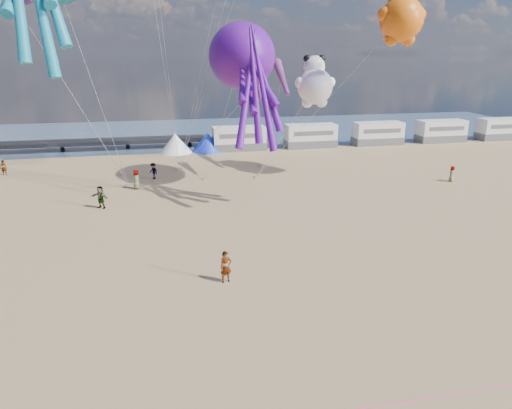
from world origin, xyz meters
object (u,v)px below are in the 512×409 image
(beachgoer_2, at_px, (153,171))
(kite_octopus_purple, at_px, (242,56))
(tent_blue, at_px, (208,142))
(beachgoer_0, at_px, (452,174))
(motorhome_4, at_px, (501,129))
(motorhome_1, at_px, (310,136))
(windsock_mid, at_px, (282,78))
(standing_person, at_px, (226,267))
(motorhome_0, at_px, (239,138))
(sandbag_a, at_px, (129,185))
(beachgoer_4, at_px, (101,197))
(kite_panda, at_px, (315,87))
(motorhome_2, at_px, (378,133))
(windsock_left, at_px, (14,4))
(beachgoer_6, at_px, (136,179))
(tent_white, at_px, (175,143))
(sandbag_c, at_px, (257,177))
(motorhome_3, at_px, (441,131))
(windsock_right, at_px, (259,83))
(sandbag_e, at_px, (180,170))
(beachgoer_5, at_px, (4,168))
(sandbag_d, at_px, (263,166))
(kite_teddy_orange, at_px, (401,19))
(sandbag_b, at_px, (206,178))

(beachgoer_2, xyz_separation_m, kite_octopus_purple, (8.24, -3.57, 10.71))
(tent_blue, height_order, kite_octopus_purple, kite_octopus_purple)
(beachgoer_0, bearing_deg, motorhome_4, 172.56)
(kite_octopus_purple, bearing_deg, motorhome_1, 41.39)
(windsock_mid, bearing_deg, motorhome_1, 60.21)
(motorhome_4, relative_size, standing_person, 3.74)
(motorhome_0, relative_size, standing_person, 3.74)
(sandbag_a, bearing_deg, beachgoer_4, -105.84)
(sandbag_a, height_order, kite_panda, kite_panda)
(motorhome_2, height_order, beachgoer_2, motorhome_2)
(beachgoer_4, distance_m, windsock_left, 14.75)
(beachgoer_6, distance_m, kite_octopus_purple, 14.41)
(beachgoer_6, bearing_deg, tent_white, 167.57)
(motorhome_0, height_order, tent_blue, motorhome_0)
(beachgoer_0, bearing_deg, tent_white, -87.00)
(beachgoer_0, relative_size, kite_panda, 0.25)
(tent_white, xyz_separation_m, sandbag_c, (7.43, -13.84, -1.09))
(beachgoer_0, distance_m, kite_octopus_purple, 22.81)
(windsock_mid, bearing_deg, beachgoer_0, -27.51)
(tent_blue, relative_size, beachgoer_2, 2.49)
(motorhome_3, distance_m, windsock_left, 53.20)
(sandbag_a, distance_m, windsock_right, 15.56)
(sandbag_e, bearing_deg, sandbag_a, -134.77)
(tent_blue, xyz_separation_m, sandbag_a, (-8.90, -14.31, -1.09))
(motorhome_1, xyz_separation_m, tent_blue, (-13.50, 0.00, -0.30))
(motorhome_1, distance_m, beachgoer_0, 20.64)
(motorhome_4, bearing_deg, beachgoer_0, -137.16)
(kite_octopus_purple, xyz_separation_m, windsock_left, (-16.60, -4.02, 3.48))
(motorhome_3, height_order, kite_octopus_purple, kite_octopus_purple)
(motorhome_0, bearing_deg, windsock_right, -90.97)
(standing_person, height_order, sandbag_e, standing_person)
(tent_blue, xyz_separation_m, beachgoer_5, (-21.44, -7.63, -0.42))
(beachgoer_5, bearing_deg, beachgoer_2, 169.63)
(beachgoer_2, distance_m, beachgoer_4, 9.18)
(sandbag_d, height_order, kite_teddy_orange, kite_teddy_orange)
(sandbag_e, distance_m, kite_panda, 16.31)
(motorhome_3, distance_m, beachgoer_0, 21.99)
(motorhome_3, relative_size, tent_white, 1.65)
(kite_panda, xyz_separation_m, windsock_mid, (-2.76, 2.33, 0.77))
(motorhome_3, height_order, kite_teddy_orange, kite_teddy_orange)
(windsock_right, bearing_deg, standing_person, -99.40)
(beachgoer_4, bearing_deg, windsock_left, -154.36)
(motorhome_4, height_order, beachgoer_4, motorhome_4)
(sandbag_d, xyz_separation_m, kite_teddy_orange, (10.29, -8.46, 14.41))
(sandbag_d, bearing_deg, windsock_left, -152.48)
(beachgoer_0, xyz_separation_m, kite_panda, (-11.92, 6.53, 7.87))
(beachgoer_2, height_order, sandbag_b, beachgoer_2)
(beachgoer_6, relative_size, sandbag_a, 3.57)
(tent_blue, bearing_deg, beachgoer_2, -118.32)
(beachgoer_6, bearing_deg, sandbag_e, 148.56)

